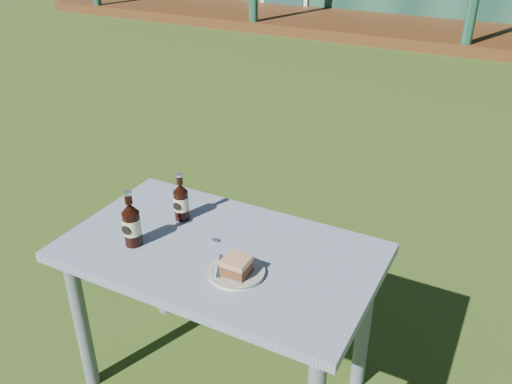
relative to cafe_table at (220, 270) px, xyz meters
The scene contains 8 objects.
ground 1.72m from the cafe_table, 90.00° to the left, with size 80.00×80.00×0.00m, color #334916.
cafe_table is the anchor object (origin of this frame).
plate 0.20m from the cafe_table, 38.30° to the right, with size 0.20×0.20×0.01m.
cake_slice 0.24m from the cafe_table, 39.99° to the right, with size 0.09×0.09×0.06m.
fork 0.18m from the cafe_table, 58.93° to the right, with size 0.01×0.14×0.00m, color silver.
cola_bottle_near 0.33m from the cafe_table, 155.23° to the left, with size 0.06×0.06×0.21m.
cola_bottle_far 0.38m from the cafe_table, 157.37° to the right, with size 0.07×0.07×0.23m.
bottle_cap 0.12m from the cafe_table, 140.59° to the left, with size 0.03×0.03×0.01m, color silver.
Camera 1 is at (0.92, -3.05, 1.90)m, focal length 38.00 mm.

